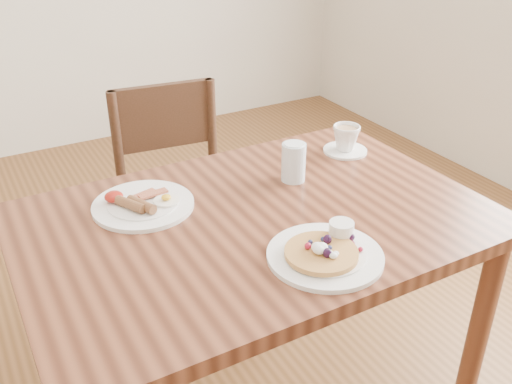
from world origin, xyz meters
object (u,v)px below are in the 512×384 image
chair_far (179,197)px  pancake_plate (326,252)px  dining_table (256,247)px  breakfast_plate (142,204)px  water_glass (294,162)px  teacup_saucer (346,140)px

chair_far → pancake_plate: 0.92m
dining_table → chair_far: (0.03, 0.64, -0.16)m
dining_table → pancake_plate: (0.05, -0.24, 0.11)m
dining_table → breakfast_plate: size_ratio=4.44×
chair_far → water_glass: bearing=114.2°
pancake_plate → breakfast_plate: (-0.29, 0.43, -0.00)m
pancake_plate → teacup_saucer: teacup_saucer is taller
pancake_plate → breakfast_plate: 0.52m
water_glass → pancake_plate: bearing=-111.6°
teacup_saucer → breakfast_plate: bearing=-178.0°
dining_table → pancake_plate: size_ratio=4.44×
pancake_plate → water_glass: (0.15, 0.37, 0.04)m
dining_table → breakfast_plate: 0.33m
dining_table → water_glass: water_glass is taller
chair_far → teacup_saucer: 0.67m
breakfast_plate → teacup_saucer: (0.69, 0.02, 0.03)m
teacup_saucer → dining_table: bearing=-154.8°
dining_table → breakfast_plate: bearing=142.7°
dining_table → pancake_plate: pancake_plate is taller
water_glass → teacup_saucer: bearing=18.5°
breakfast_plate → chair_far: bearing=58.6°
dining_table → pancake_plate: 0.27m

